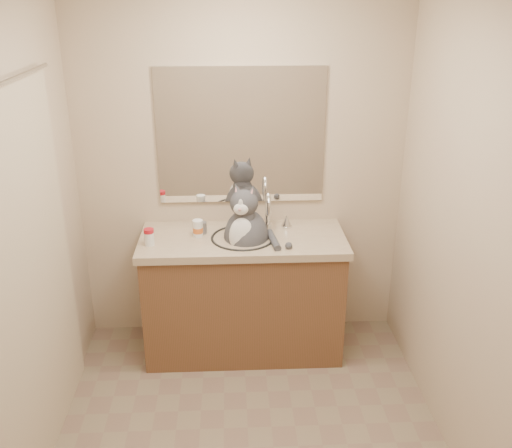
{
  "coord_description": "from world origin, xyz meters",
  "views": [
    {
      "loc": [
        -0.07,
        -2.43,
        2.34
      ],
      "look_at": [
        0.07,
        0.65,
        1.07
      ],
      "focal_mm": 40.0,
      "sensor_mm": 36.0,
      "label": 1
    }
  ],
  "objects_px": {
    "cat": "(246,234)",
    "grey_canister": "(203,228)",
    "pill_bottle_redcap": "(149,237)",
    "pill_bottle_orange": "(198,229)"
  },
  "relations": [
    {
      "from": "cat",
      "to": "grey_canister",
      "type": "height_order",
      "value": "cat"
    },
    {
      "from": "pill_bottle_redcap",
      "to": "cat",
      "type": "bearing_deg",
      "value": 7.4
    },
    {
      "from": "cat",
      "to": "pill_bottle_orange",
      "type": "height_order",
      "value": "cat"
    },
    {
      "from": "pill_bottle_redcap",
      "to": "pill_bottle_orange",
      "type": "height_order",
      "value": "pill_bottle_orange"
    },
    {
      "from": "grey_canister",
      "to": "cat",
      "type": "bearing_deg",
      "value": -17.89
    },
    {
      "from": "cat",
      "to": "grey_canister",
      "type": "relative_size",
      "value": 7.35
    },
    {
      "from": "cat",
      "to": "grey_canister",
      "type": "bearing_deg",
      "value": 179.62
    },
    {
      "from": "pill_bottle_orange",
      "to": "grey_canister",
      "type": "relative_size",
      "value": 1.42
    },
    {
      "from": "cat",
      "to": "pill_bottle_orange",
      "type": "xyz_separation_m",
      "value": [
        -0.31,
        0.04,
        0.03
      ]
    },
    {
      "from": "pill_bottle_orange",
      "to": "grey_canister",
      "type": "xyz_separation_m",
      "value": [
        0.03,
        0.05,
        -0.01
      ]
    }
  ]
}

